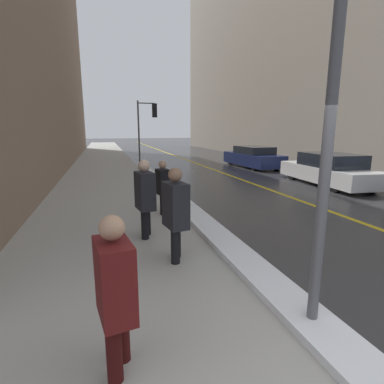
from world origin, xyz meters
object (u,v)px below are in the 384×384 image
object	(u,v)px
parked_car_navy	(253,157)
lamp_post	(338,32)
pedestrian_with_shoulder_bag	(145,195)
traffic_light_near	(148,119)
pedestrian_in_glasses	(115,289)
pedestrian_nearside	(163,185)
pedestrian_trailing	(175,210)
parked_car_white	(329,170)

from	to	relation	value
parked_car_navy	lamp_post	bearing A→B (deg)	152.17
lamp_post	pedestrian_with_shoulder_bag	size ratio (longest dim) A/B	3.22
traffic_light_near	pedestrian_in_glasses	xyz separation A→B (m)	(-2.96, -17.88, -2.11)
parked_car_navy	pedestrian_nearside	bearing A→B (deg)	137.47
traffic_light_near	lamp_post	bearing A→B (deg)	-95.81
traffic_light_near	pedestrian_trailing	size ratio (longest dim) A/B	2.49
pedestrian_with_shoulder_bag	parked_car_navy	bearing A→B (deg)	133.65
pedestrian_with_shoulder_bag	pedestrian_nearside	world-z (taller)	pedestrian_with_shoulder_bag
pedestrian_with_shoulder_bag	parked_car_white	bearing A→B (deg)	107.82
traffic_light_near	pedestrian_nearside	distance (m)	12.92
pedestrian_in_glasses	pedestrian_nearside	size ratio (longest dim) A/B	1.06
pedestrian_in_glasses	pedestrian_with_shoulder_bag	distance (m)	3.65
pedestrian_in_glasses	pedestrian_nearside	world-z (taller)	pedestrian_in_glasses
pedestrian_trailing	parked_car_navy	bearing A→B (deg)	138.05
traffic_light_near	pedestrian_nearside	world-z (taller)	traffic_light_near
traffic_light_near	parked_car_navy	size ratio (longest dim) A/B	0.87
pedestrian_in_glasses	parked_car_white	bearing A→B (deg)	121.89
pedestrian_in_glasses	parked_car_white	size ratio (longest dim) A/B	0.32
lamp_post	pedestrian_trailing	world-z (taller)	lamp_post
lamp_post	pedestrian_trailing	bearing A→B (deg)	116.45
lamp_post	pedestrian_with_shoulder_bag	distance (m)	4.43
lamp_post	pedestrian_nearside	world-z (taller)	lamp_post
pedestrian_in_glasses	pedestrian_trailing	bearing A→B (deg)	145.40
pedestrian_in_glasses	parked_car_white	distance (m)	11.75
parked_car_navy	pedestrian_with_shoulder_bag	bearing A→B (deg)	139.78
pedestrian_trailing	pedestrian_nearside	world-z (taller)	pedestrian_trailing
lamp_post	traffic_light_near	world-z (taller)	lamp_post
traffic_light_near	parked_car_navy	distance (m)	7.37
pedestrian_in_glasses	lamp_post	bearing A→B (deg)	82.23
parked_car_white	pedestrian_nearside	bearing A→B (deg)	112.17
lamp_post	parked_car_navy	size ratio (longest dim) A/B	1.13
pedestrian_in_glasses	pedestrian_trailing	size ratio (longest dim) A/B	0.94
traffic_light_near	pedestrian_with_shoulder_bag	world-z (taller)	traffic_light_near
pedestrian_with_shoulder_bag	pedestrian_nearside	size ratio (longest dim) A/B	1.14
pedestrian_with_shoulder_bag	pedestrian_nearside	xyz separation A→B (m)	(0.70, 1.66, -0.11)
pedestrian_in_glasses	pedestrian_with_shoulder_bag	size ratio (longest dim) A/B	0.93
lamp_post	traffic_light_near	xyz separation A→B (m)	(0.77, 17.84, -0.20)
traffic_light_near	parked_car_white	xyz separation A→B (m)	(5.95, -10.22, -2.36)
traffic_light_near	pedestrian_with_shoulder_bag	bearing A→B (deg)	-102.12
lamp_post	traffic_light_near	distance (m)	17.86
traffic_light_near	pedestrian_nearside	size ratio (longest dim) A/B	2.82
lamp_post	parked_car_white	distance (m)	10.48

